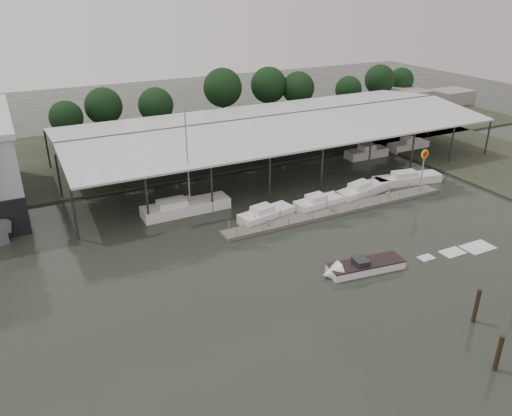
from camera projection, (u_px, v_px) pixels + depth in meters
name	position (u px, v px, depth m)	size (l,w,h in m)	color
ground	(261.00, 291.00, 41.48)	(200.00, 200.00, 0.00)	#262C24
land_strip_far	(133.00, 151.00, 75.53)	(140.00, 30.00, 0.30)	#393D2E
covered_boat_shed	(276.00, 120.00, 68.72)	(58.24, 24.00, 6.96)	silver
floating_dock	(338.00, 210.00, 55.72)	(28.00, 2.00, 1.40)	slate
shell_fuel_sign	(424.00, 163.00, 59.15)	(1.10, 0.18, 5.55)	#939799
distant_commercial_buildings	(416.00, 99.00, 101.43)	(22.00, 8.00, 4.00)	gray
white_sailboat	(185.00, 207.00, 55.41)	(9.86, 2.65, 13.60)	white
speedboat_underway	(359.00, 268.00, 44.13)	(18.69, 4.37, 2.00)	white
moored_cruiser_0	(266.00, 214.00, 53.78)	(6.61, 3.35, 1.70)	white
moored_cruiser_1	(319.00, 203.00, 56.64)	(6.16, 2.73, 1.70)	white
moored_cruiser_2	(362.00, 190.00, 60.12)	(8.34, 3.97, 1.70)	white
moored_cruiser_3	(406.00, 179.00, 63.55)	(9.20, 3.66, 1.70)	white
horizon_tree_line	(258.00, 91.00, 88.37)	(71.20, 9.94, 10.14)	black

